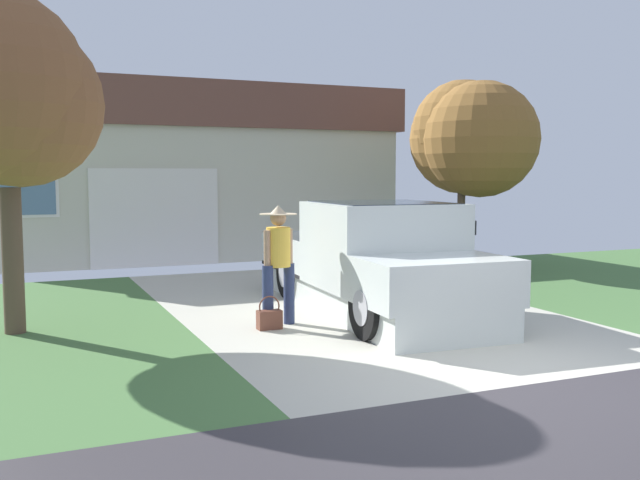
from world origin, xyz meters
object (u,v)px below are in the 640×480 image
front_yard_tree (3,93)px  house_with_garage (185,172)px  pickup_truck (380,265)px  wheeled_trash_bin (422,242)px  handbag (269,318)px  neighbor_tree (470,137)px  person_with_hat (278,257)px

front_yard_tree → house_with_garage: bearing=64.5°
pickup_truck → wheeled_trash_bin: pickup_truck is taller
handbag → house_with_garage: bearing=83.7°
handbag → neighbor_tree: size_ratio=0.11×
front_yard_tree → person_with_hat: bearing=-12.1°
person_with_hat → front_yard_tree: front_yard_tree is taller
house_with_garage → front_yard_tree: (-4.16, -8.72, 0.91)m
neighbor_tree → front_yard_tree: bearing=-159.8°
pickup_truck → handbag: pickup_truck is taller
handbag → house_with_garage: 9.86m
front_yard_tree → wheeled_trash_bin: size_ratio=4.18×
pickup_truck → house_with_garage: (-0.77, 9.24, 1.39)m
house_with_garage → neighbor_tree: house_with_garage is taller
front_yard_tree → wheeled_trash_bin: 9.35m
handbag → neighbor_tree: neighbor_tree is taller
person_with_hat → house_with_garage: 9.54m
person_with_hat → wheeled_trash_bin: person_with_hat is taller
pickup_truck → person_with_hat: bearing=9.9°
front_yard_tree → wheeled_trash_bin: bearing=24.3°
front_yard_tree → wheeled_trash_bin: front_yard_tree is taller
front_yard_tree → neighbor_tree: (9.20, 3.39, -0.18)m
person_with_hat → neighbor_tree: (5.90, 4.09, 1.91)m
person_with_hat → neighbor_tree: size_ratio=0.40×
house_with_garage → wheeled_trash_bin: 6.63m
handbag → front_yard_tree: 4.32m
house_with_garage → person_with_hat: bearing=-95.2°
neighbor_tree → house_with_garage: bearing=133.4°
handbag → neighbor_tree: 7.91m
pickup_truck → front_yard_tree: 5.46m
pickup_truck → house_with_garage: size_ratio=0.54×
front_yard_tree → handbag: bearing=-15.8°
pickup_truck → handbag: 1.95m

